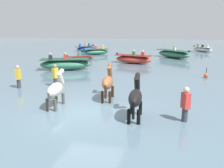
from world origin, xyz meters
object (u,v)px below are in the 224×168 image
at_px(horse_lead_black, 135,98).
at_px(boat_far_offshore, 66,64).
at_px(boat_far_inshore, 174,54).
at_px(horse_flank_pinto, 56,90).
at_px(channel_buoy, 206,75).
at_px(boat_near_port, 203,49).
at_px(horse_trailing_chestnut, 108,83).
at_px(person_wading_mid, 19,80).
at_px(person_onlooker_left, 185,109).
at_px(boat_distant_east, 96,52).
at_px(boat_near_starboard, 80,58).
at_px(boat_mid_outer, 86,49).
at_px(person_onlooker_right, 55,78).
at_px(boat_distant_west, 133,59).

xyz_separation_m(horse_lead_black, boat_far_offshore, (-6.51, 8.69, -0.31)).
distance_m(boat_far_offshore, boat_far_inshore, 12.24).
distance_m(horse_flank_pinto, channel_buoy, 10.05).
bearing_deg(boat_near_port, horse_flank_pinto, -108.82).
distance_m(horse_trailing_chestnut, channel_buoy, 7.77).
relative_size(horse_trailing_chestnut, horse_flank_pinto, 1.05).
height_order(horse_lead_black, boat_far_inshore, horse_lead_black).
relative_size(boat_far_offshore, person_wading_mid, 2.48).
xyz_separation_m(person_onlooker_left, person_wading_mid, (-8.30, 2.81, 0.00)).
bearing_deg(boat_distant_east, boat_near_starboard, -88.37).
bearing_deg(horse_trailing_chestnut, boat_near_starboard, 116.29).
bearing_deg(horse_lead_black, person_wading_mid, 156.31).
xyz_separation_m(boat_mid_outer, boat_far_inshore, (11.30, -4.59, 0.06)).
relative_size(person_onlooker_left, person_onlooker_right, 1.00).
height_order(boat_distant_east, boat_distant_west, boat_distant_west).
bearing_deg(boat_distant_west, boat_mid_outer, 129.58).
relative_size(boat_near_starboard, person_onlooker_left, 1.54).
distance_m(boat_distant_east, boat_mid_outer, 4.32).
bearing_deg(person_wading_mid, boat_far_inshore, 61.79).
distance_m(horse_lead_black, boat_near_port, 26.00).
height_order(boat_near_port, boat_far_inshore, boat_far_inshore).
height_order(horse_lead_black, boat_near_port, horse_lead_black).
bearing_deg(boat_far_inshore, boat_distant_west, -125.97).
bearing_deg(boat_distant_east, boat_mid_outer, 125.70).
bearing_deg(boat_near_starboard, person_onlooker_right, -76.87).
relative_size(horse_trailing_chestnut, boat_near_port, 0.69).
relative_size(boat_distant_east, boat_far_inshore, 0.79).
height_order(horse_trailing_chestnut, boat_near_starboard, horse_trailing_chestnut).
relative_size(horse_flank_pinto, person_wading_mid, 1.13).
relative_size(horse_flank_pinto, channel_buoy, 2.81).
bearing_deg(person_onlooker_left, boat_far_inshore, 90.70).
height_order(boat_far_inshore, person_onlooker_left, boat_far_inshore).
distance_m(boat_distant_west, boat_far_inshore, 5.97).
relative_size(boat_distant_east, boat_near_starboard, 1.24).
xyz_separation_m(boat_distant_east, boat_mid_outer, (-2.52, 3.51, 0.01)).
xyz_separation_m(horse_trailing_chestnut, person_onlooker_left, (3.21, -1.92, -0.28)).
distance_m(boat_distant_west, person_wading_mid, 11.21).
distance_m(horse_trailing_chestnut, boat_near_starboard, 12.71).
bearing_deg(horse_trailing_chestnut, boat_mid_outer, 112.01).
bearing_deg(horse_flank_pinto, boat_far_offshore, 111.48).
distance_m(horse_trailing_chestnut, person_onlooker_left, 3.75).
xyz_separation_m(horse_flank_pinto, person_onlooker_left, (4.99, -0.43, -0.23)).
bearing_deg(horse_trailing_chestnut, person_wading_mid, 170.00).
distance_m(person_onlooker_left, person_wading_mid, 8.77).
bearing_deg(horse_flank_pinto, boat_mid_outer, 106.49).
xyz_separation_m(boat_mid_outer, person_onlooker_right, (4.95, -18.88, 0.13)).
relative_size(boat_distant_east, boat_far_offshore, 0.77).
relative_size(boat_far_inshore, person_wading_mid, 2.40).
bearing_deg(channel_buoy, boat_near_starboard, 152.88).
bearing_deg(channel_buoy, boat_far_offshore, 175.97).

